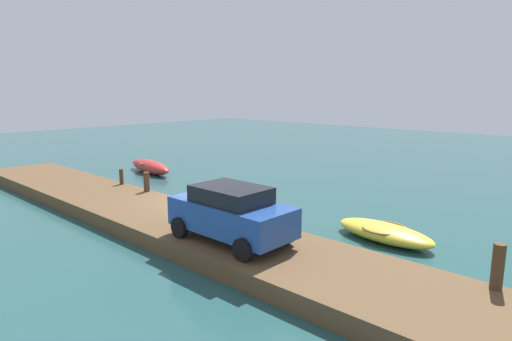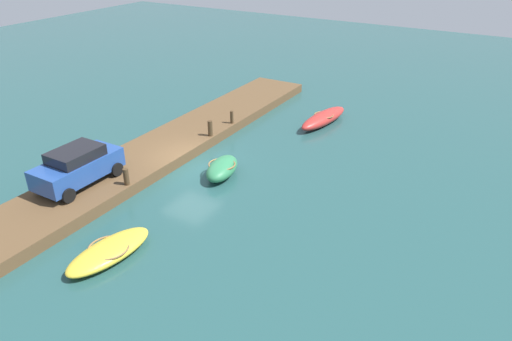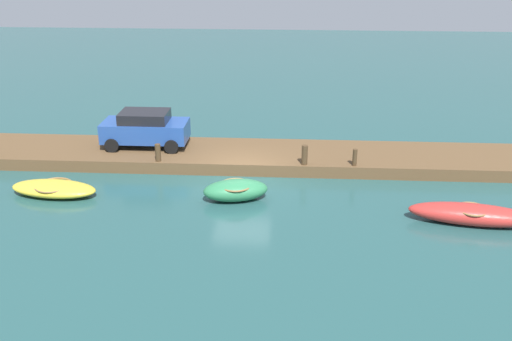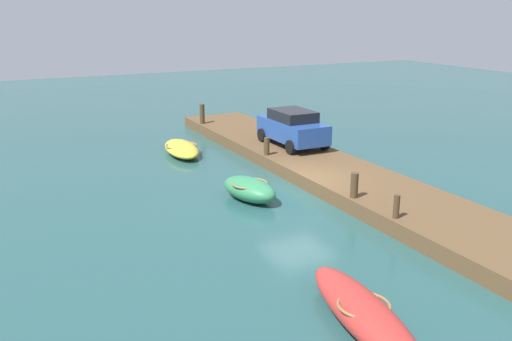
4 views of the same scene
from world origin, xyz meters
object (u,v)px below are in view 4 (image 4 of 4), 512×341
Objects in this scene: mooring_post_west at (396,207)px; mooring_post_east at (202,114)px; parked_car at (293,127)px; rowboat_yellow at (182,149)px; mooring_post_mid_east at (267,146)px; dinghy_green at (249,189)px; rowboat_red at (363,313)px; mooring_post_mid_west at (354,185)px.

mooring_post_west is 16.34m from mooring_post_east.
mooring_post_west is 0.19× the size of parked_car.
mooring_post_west is 0.69× the size of mooring_post_east.
mooring_post_mid_east is (-3.71, -2.67, 0.64)m from rowboat_yellow.
mooring_post_west is (-4.91, -2.64, 0.49)m from dinghy_green.
parked_car reaches higher than rowboat_red.
mooring_post_east is at bearing -3.00° from rowboat_red.
mooring_post_mid_west is (-2.75, -2.64, 0.55)m from dinghy_green.
mooring_post_mid_west reaches higher than rowboat_yellow.
mooring_post_mid_west is 14.19m from mooring_post_east.
parked_car is (7.40, -1.88, 0.45)m from mooring_post_mid_west.
mooring_post_mid_east is (8.58, 0.00, 0.02)m from mooring_post_west.
mooring_post_east is 7.05m from parked_car.
parked_car is at bearing -15.61° from rowboat_red.
mooring_post_east is at bearing 0.00° from mooring_post_mid_east.
rowboat_yellow is at bearing -12.63° from dinghy_green.
mooring_post_mid_east is at bearing -48.58° from dinghy_green.
mooring_post_east is (7.77, 0.00, 0.15)m from mooring_post_mid_east.
rowboat_yellow is at bearing 35.69° from mooring_post_mid_east.
mooring_post_mid_east reaches higher than rowboat_yellow.
mooring_post_mid_east reaches higher than rowboat_red.
dinghy_green is 2.56× the size of mooring_post_east.
mooring_post_mid_west is (-10.13, -2.67, 0.68)m from rowboat_yellow.
rowboat_yellow is 0.80× the size of rowboat_red.
parked_car is at bearing -57.05° from dinghy_green.
mooring_post_mid_east is (6.42, 0.00, -0.05)m from mooring_post_mid_west.
mooring_post_mid_east is 7.77m from mooring_post_east.
mooring_post_mid_east is at bearing -138.24° from rowboat_yellow.
parked_car reaches higher than mooring_post_mid_west.
dinghy_green is at bearing 28.29° from mooring_post_west.
mooring_post_west is at bearing 180.00° from mooring_post_mid_east.
rowboat_red is at bearing 155.82° from parked_car.
mooring_post_mid_east is (12.44, -4.16, 0.54)m from rowboat_red.
mooring_post_mid_west is at bearing -159.19° from rowboat_yellow.
mooring_post_mid_east is at bearing 117.59° from parked_car.
parked_car is at bearing -114.93° from rowboat_yellow.
mooring_post_west reaches higher than dinghy_green.
rowboat_red is at bearing 132.88° from mooring_post_west.
mooring_post_mid_west is at bearing 180.00° from mooring_post_east.
mooring_post_mid_east is at bearing 0.00° from mooring_post_mid_west.
parked_car is (9.56, -1.88, 0.51)m from mooring_post_west.
mooring_post_mid_east is at bearing 180.00° from mooring_post_east.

